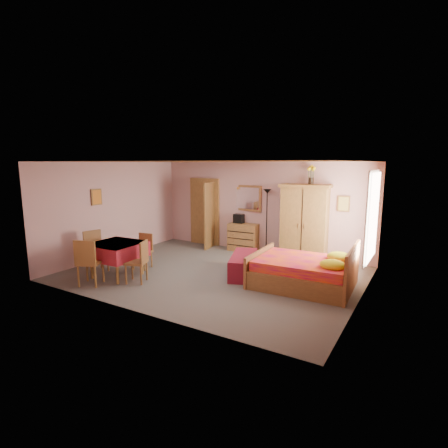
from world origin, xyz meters
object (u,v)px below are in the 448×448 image
Objects in this scene: bed at (303,264)px; chair_west at (97,251)px; wardrobe at (304,223)px; wall_mirror at (247,198)px; bench at (243,265)px; chair_east at (136,262)px; dining_table at (117,260)px; chair_north at (142,251)px; chest_of_drawers at (243,237)px; chair_south at (90,262)px; stereo at (239,219)px; floor_lamp at (267,222)px; sunflower_vase at (311,175)px.

bed is 4.82m from chair_west.
chair_west is at bearing -143.02° from wardrobe.
bench is (1.05, -2.20, -1.31)m from wall_mirror.
wall_mirror is 3.50m from bed.
wardrobe is 2.20× the size of chair_east.
bench is 2.90m from dining_table.
wardrobe is at bearing -58.53° from chair_east.
chair_north is 0.88× the size of chair_west.
wardrobe reaches higher than bench.
chair_south is at bearing -111.98° from chest_of_drawers.
wall_mirror reaches higher than bed.
chest_of_drawers is 4.12m from chair_west.
wardrobe is 0.99× the size of bed.
stereo is 0.29× the size of chair_south.
dining_table is 0.73m from chair_west.
dining_table is (-3.84, -1.58, -0.08)m from bed.
wall_mirror is 0.48× the size of wardrobe.
chair_south is at bearing -117.07° from floor_lamp.
wall_mirror reaches higher than chair_south.
chest_of_drawers reaches higher than dining_table.
wall_mirror is 0.99m from floor_lamp.
chair_east is (-3.18, -1.63, -0.01)m from bed.
stereo is at bearing 164.99° from chair_west.
chest_of_drawers is at bearing 69.19° from dining_table.
stereo is 0.15× the size of floor_lamp.
dining_table is at bearing -146.57° from bench.
stereo is (-0.17, 0.04, 0.54)m from chest_of_drawers.
sunflower_vase reaches higher than chair_north.
floor_lamp is 3.53m from chair_north.
bench is at bearing -114.39° from sunflower_vase.
chair_west reaches higher than dining_table.
chair_west is at bearing -153.69° from bench.
chair_east is (-2.56, -3.57, -0.55)m from wardrobe.
chair_north is (-2.37, -0.84, 0.19)m from bench.
stereo is 0.92m from floor_lamp.
wall_mirror is at bearing 163.60° from floor_lamp.
wall_mirror is at bearing 47.44° from chair_south.
stereo is 4.09m from chair_west.
wall_mirror is at bearing 44.43° from stereo.
sunflower_vase is 4.70m from chair_north.
sunflower_vase is at bearing 33.37° from wardrobe.
chair_west reaches higher than chest_of_drawers.
chair_west is (-4.05, -3.55, -1.79)m from sunflower_vase.
wall_mirror is 2.10m from sunflower_vase.
wardrobe is at bearing -142.27° from sunflower_vase.
chair_east is (0.72, 0.61, -0.04)m from chair_south.
wardrobe is (1.85, -0.08, 0.61)m from chest_of_drawers.
chair_north is at bearing 13.75° from chair_east.
floor_lamp is 2.13m from bench.
wall_mirror is at bearing -33.25° from chair_east.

